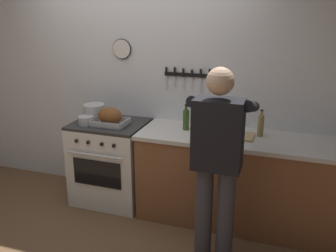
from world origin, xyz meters
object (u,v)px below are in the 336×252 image
at_px(roasting_pan, 110,117).
at_px(bottle_dish_soap, 231,126).
at_px(saucepan, 86,120).
at_px(bottle_olive_oil, 186,119).
at_px(cutting_board, 234,135).
at_px(bottle_soy_sauce, 220,119).
at_px(stock_pot, 94,112).
at_px(bottle_vinegar, 261,125).
at_px(person_cook, 217,156).
at_px(stove, 111,162).

distance_m(roasting_pan, bottle_dish_soap, 1.23).
bearing_deg(saucepan, bottle_olive_oil, 9.60).
distance_m(roasting_pan, cutting_board, 1.27).
bearing_deg(saucepan, bottle_soy_sauce, 15.46).
bearing_deg(bottle_dish_soap, stock_pot, -179.21).
distance_m(stock_pot, cutting_board, 1.52).
bearing_deg(bottle_vinegar, bottle_olive_oil, -176.84).
xyz_separation_m(saucepan, bottle_soy_sauce, (1.33, 0.37, 0.04)).
distance_m(stock_pot, bottle_soy_sauce, 1.34).
xyz_separation_m(bottle_vinegar, bottle_soy_sauce, (-0.42, 0.15, -0.02)).
bearing_deg(roasting_pan, bottle_olive_oil, 8.61).
bearing_deg(bottle_vinegar, roasting_pan, -173.99).
distance_m(person_cook, cutting_board, 0.66).
relative_size(bottle_vinegar, bottle_dish_soap, 1.32).
relative_size(stove, bottle_soy_sauce, 4.22).
distance_m(stock_pot, bottle_dish_soap, 1.47).
relative_size(bottle_olive_oil, bottle_dish_soap, 1.31).
relative_size(stove, bottle_dish_soap, 4.54).
bearing_deg(bottle_soy_sauce, bottle_olive_oil, -147.17).
height_order(saucepan, bottle_vinegar, bottle_vinegar).
height_order(cutting_board, bottle_vinegar, bottle_vinegar).
relative_size(cutting_board, bottle_vinegar, 1.38).
distance_m(stove, bottle_soy_sauce, 1.28).
distance_m(person_cook, bottle_vinegar, 0.79).
bearing_deg(roasting_pan, person_cook, -25.34).
distance_m(saucepan, bottle_soy_sauce, 1.38).
xyz_separation_m(roasting_pan, bottle_vinegar, (1.50, 0.16, 0.02)).
height_order(bottle_soy_sauce, bottle_dish_soap, bottle_soy_sauce).
height_order(stove, bottle_olive_oil, bottle_olive_oil).
height_order(cutting_board, bottle_soy_sauce, bottle_soy_sauce).
height_order(roasting_pan, bottle_soy_sauce, bottle_soy_sauce).
distance_m(roasting_pan, bottle_vinegar, 1.51).
xyz_separation_m(stove, person_cook, (1.30, -0.67, 0.50)).
bearing_deg(saucepan, roasting_pan, 12.66).
xyz_separation_m(roasting_pan, stock_pot, (-0.25, 0.12, -0.00)).
height_order(bottle_vinegar, bottle_dish_soap, bottle_vinegar).
height_order(stove, bottle_dish_soap, bottle_dish_soap).
height_order(stove, cutting_board, cutting_board).
bearing_deg(stove, bottle_dish_soap, 2.68).
relative_size(stove, person_cook, 0.54).
height_order(stock_pot, bottle_dish_soap, bottle_dish_soap).
xyz_separation_m(bottle_olive_oil, bottle_soy_sauce, (0.30, 0.19, -0.02)).
height_order(stock_pot, bottle_soy_sauce, bottle_soy_sauce).
relative_size(person_cook, bottle_soy_sauce, 7.78).
xyz_separation_m(stove, saucepan, (-0.19, -0.13, 0.49)).
distance_m(bottle_soy_sauce, bottle_dish_soap, 0.22).
distance_m(stove, stock_pot, 0.57).
bearing_deg(saucepan, bottle_dish_soap, 7.52).
distance_m(roasting_pan, stock_pot, 0.28).
bearing_deg(bottle_dish_soap, person_cook, -88.32).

